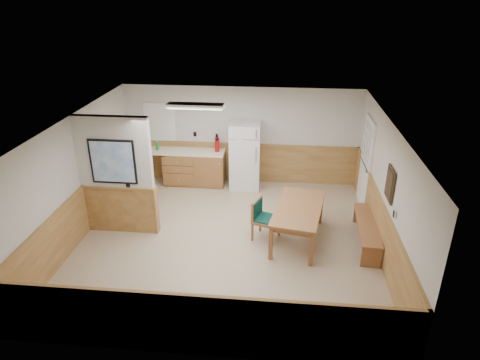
# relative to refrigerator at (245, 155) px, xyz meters

# --- Properties ---
(ground) EXTENTS (6.00, 6.00, 0.00)m
(ground) POSITION_rel_refrigerator_xyz_m (-0.13, -2.63, -0.85)
(ground) COLOR tan
(ground) RESTS_ON ground
(ceiling) EXTENTS (6.00, 6.00, 0.02)m
(ceiling) POSITION_rel_refrigerator_xyz_m (-0.13, -2.63, 1.65)
(ceiling) COLOR white
(ceiling) RESTS_ON back_wall
(back_wall) EXTENTS (6.00, 0.02, 2.50)m
(back_wall) POSITION_rel_refrigerator_xyz_m (-0.13, 0.37, 0.40)
(back_wall) COLOR silver
(back_wall) RESTS_ON ground
(right_wall) EXTENTS (0.02, 6.00, 2.50)m
(right_wall) POSITION_rel_refrigerator_xyz_m (2.87, -2.63, 0.40)
(right_wall) COLOR silver
(right_wall) RESTS_ON ground
(left_wall) EXTENTS (0.02, 6.00, 2.50)m
(left_wall) POSITION_rel_refrigerator_xyz_m (-3.13, -2.63, 0.40)
(left_wall) COLOR silver
(left_wall) RESTS_ON ground
(wainscot_back) EXTENTS (6.00, 0.04, 1.00)m
(wainscot_back) POSITION_rel_refrigerator_xyz_m (-0.13, 0.35, -0.35)
(wainscot_back) COLOR tan
(wainscot_back) RESTS_ON ground
(wainscot_right) EXTENTS (0.04, 6.00, 1.00)m
(wainscot_right) POSITION_rel_refrigerator_xyz_m (2.85, -2.63, -0.35)
(wainscot_right) COLOR tan
(wainscot_right) RESTS_ON ground
(wainscot_left) EXTENTS (0.04, 6.00, 1.00)m
(wainscot_left) POSITION_rel_refrigerator_xyz_m (-3.11, -2.63, -0.35)
(wainscot_left) COLOR tan
(wainscot_left) RESTS_ON ground
(partition_wall) EXTENTS (1.50, 0.20, 2.50)m
(partition_wall) POSITION_rel_refrigerator_xyz_m (-2.38, -2.43, 0.38)
(partition_wall) COLOR silver
(partition_wall) RESTS_ON ground
(kitchen_counter) EXTENTS (2.20, 0.61, 1.00)m
(kitchen_counter) POSITION_rel_refrigerator_xyz_m (-1.34, 0.05, -0.39)
(kitchen_counter) COLOR olive
(kitchen_counter) RESTS_ON ground
(exterior_door) EXTENTS (0.07, 1.02, 2.15)m
(exterior_door) POSITION_rel_refrigerator_xyz_m (2.83, -0.73, 0.20)
(exterior_door) COLOR white
(exterior_door) RESTS_ON ground
(kitchen_window) EXTENTS (0.80, 0.04, 1.00)m
(kitchen_window) POSITION_rel_refrigerator_xyz_m (-2.23, 0.35, 0.70)
(kitchen_window) COLOR white
(kitchen_window) RESTS_ON back_wall
(wall_painting) EXTENTS (0.04, 0.50, 0.60)m
(wall_painting) POSITION_rel_refrigerator_xyz_m (2.83, -2.93, 0.70)
(wall_painting) COLOR #392816
(wall_painting) RESTS_ON right_wall
(fluorescent_fixture) EXTENTS (1.20, 0.30, 0.09)m
(fluorescent_fixture) POSITION_rel_refrigerator_xyz_m (-0.93, -1.33, 1.60)
(fluorescent_fixture) COLOR white
(fluorescent_fixture) RESTS_ON ceiling
(refrigerator) EXTENTS (0.77, 0.73, 1.70)m
(refrigerator) POSITION_rel_refrigerator_xyz_m (0.00, 0.00, 0.00)
(refrigerator) COLOR white
(refrigerator) RESTS_ON ground
(dining_table) EXTENTS (1.17, 1.88, 0.75)m
(dining_table) POSITION_rel_refrigerator_xyz_m (1.29, -2.45, -0.19)
(dining_table) COLOR brown
(dining_table) RESTS_ON ground
(dining_bench) EXTENTS (0.49, 1.77, 0.45)m
(dining_bench) POSITION_rel_refrigerator_xyz_m (2.67, -2.44, -0.50)
(dining_bench) COLOR brown
(dining_bench) RESTS_ON ground
(dining_chair) EXTENTS (0.78, 0.65, 0.85)m
(dining_chair) POSITION_rel_refrigerator_xyz_m (0.56, -2.43, -0.36)
(dining_chair) COLOR brown
(dining_chair) RESTS_ON ground
(fire_extinguisher) EXTENTS (0.15, 0.15, 0.47)m
(fire_extinguisher) POSITION_rel_refrigerator_xyz_m (-0.72, 0.07, 0.26)
(fire_extinguisher) COLOR #B90910
(fire_extinguisher) RESTS_ON kitchen_counter
(soap_bottle) EXTENTS (0.09, 0.09, 0.23)m
(soap_bottle) POSITION_rel_refrigerator_xyz_m (-2.26, 0.03, 0.16)
(soap_bottle) COLOR #18872D
(soap_bottle) RESTS_ON kitchen_counter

